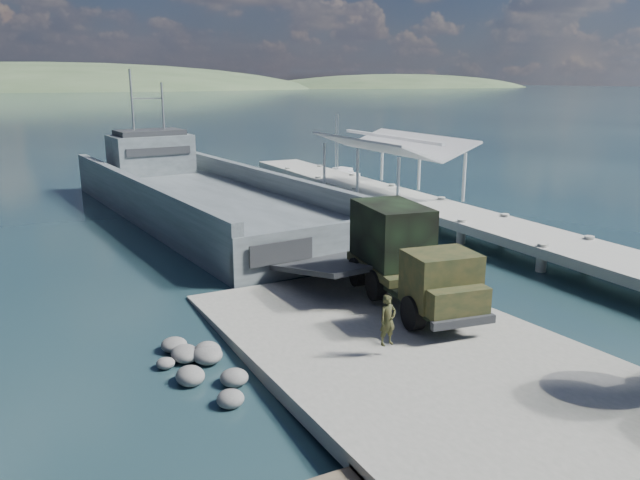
{
  "coord_description": "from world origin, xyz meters",
  "views": [
    {
      "loc": [
        -11.33,
        -16.94,
        9.07
      ],
      "look_at": [
        0.36,
        6.0,
        2.41
      ],
      "focal_mm": 35.0,
      "sensor_mm": 36.0,
      "label": 1
    }
  ],
  "objects_px": {
    "pier": "(398,190)",
    "sailboat_far": "(337,175)",
    "landing_craft": "(201,204)",
    "military_truck": "(406,257)",
    "soldier": "(387,332)",
    "sailboat_near": "(338,177)"
  },
  "relations": [
    {
      "from": "soldier",
      "to": "landing_craft",
      "type": "bearing_deg",
      "value": 81.57
    },
    {
      "from": "sailboat_near",
      "to": "military_truck",
      "type": "bearing_deg",
      "value": -117.82
    },
    {
      "from": "landing_craft",
      "to": "military_truck",
      "type": "bearing_deg",
      "value": -89.88
    },
    {
      "from": "military_truck",
      "to": "sailboat_near",
      "type": "xyz_separation_m",
      "value": [
        13.65,
        30.55,
        -1.98
      ]
    },
    {
      "from": "pier",
      "to": "sailboat_far",
      "type": "bearing_deg",
      "value": 77.01
    },
    {
      "from": "soldier",
      "to": "sailboat_far",
      "type": "relative_size",
      "value": 0.27
    },
    {
      "from": "landing_craft",
      "to": "military_truck",
      "type": "height_order",
      "value": "landing_craft"
    },
    {
      "from": "sailboat_near",
      "to": "sailboat_far",
      "type": "bearing_deg",
      "value": 63.64
    },
    {
      "from": "soldier",
      "to": "sailboat_far",
      "type": "xyz_separation_m",
      "value": [
        17.72,
        36.04,
        -1.0
      ]
    },
    {
      "from": "pier",
      "to": "landing_craft",
      "type": "distance_m",
      "value": 13.6
    },
    {
      "from": "military_truck",
      "to": "sailboat_far",
      "type": "xyz_separation_m",
      "value": [
        14.26,
        32.02,
        -1.99
      ]
    },
    {
      "from": "soldier",
      "to": "sailboat_far",
      "type": "height_order",
      "value": "sailboat_far"
    },
    {
      "from": "pier",
      "to": "sailboat_near",
      "type": "xyz_separation_m",
      "value": [
        3.01,
        14.23,
        -1.27
      ]
    },
    {
      "from": "sailboat_far",
      "to": "pier",
      "type": "bearing_deg",
      "value": -119.74
    },
    {
      "from": "military_truck",
      "to": "sailboat_near",
      "type": "bearing_deg",
      "value": 73.98
    },
    {
      "from": "pier",
      "to": "landing_craft",
      "type": "xyz_separation_m",
      "value": [
        -12.7,
        4.81,
        -0.73
      ]
    },
    {
      "from": "sailboat_near",
      "to": "pier",
      "type": "bearing_deg",
      "value": -105.68
    },
    {
      "from": "pier",
      "to": "sailboat_far",
      "type": "xyz_separation_m",
      "value": [
        3.62,
        15.71,
        -1.27
      ]
    },
    {
      "from": "pier",
      "to": "soldier",
      "type": "distance_m",
      "value": 24.75
    },
    {
      "from": "pier",
      "to": "sailboat_far",
      "type": "relative_size",
      "value": 7.21
    },
    {
      "from": "soldier",
      "to": "sailboat_near",
      "type": "bearing_deg",
      "value": 58.42
    },
    {
      "from": "landing_craft",
      "to": "soldier",
      "type": "relative_size",
      "value": 22.0
    }
  ]
}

